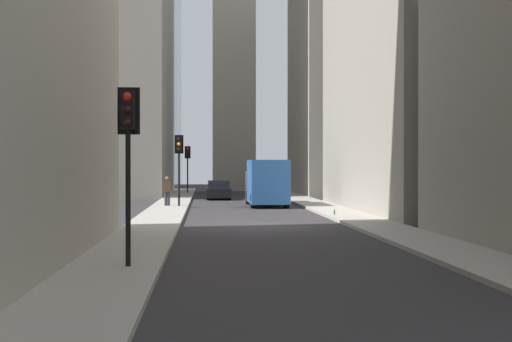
{
  "coord_description": "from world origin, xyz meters",
  "views": [
    {
      "loc": [
        -28.02,
        2.36,
        2.44
      ],
      "look_at": [
        8.97,
        -0.38,
        2.21
      ],
      "focal_mm": 47.77,
      "sensor_mm": 36.0,
      "label": 1
    }
  ],
  "objects_px": {
    "sedan_black": "(219,190)",
    "traffic_light_far_junction": "(188,158)",
    "traffic_light_midblock": "(179,154)",
    "pedestrian": "(167,190)",
    "traffic_light_foreground": "(128,134)",
    "delivery_truck": "(266,183)",
    "discarded_bottle": "(334,212)"
  },
  "relations": [
    {
      "from": "traffic_light_foreground",
      "to": "discarded_bottle",
      "type": "relative_size",
      "value": 15.38
    },
    {
      "from": "pedestrian",
      "to": "sedan_black",
      "type": "bearing_deg",
      "value": -17.1
    },
    {
      "from": "delivery_truck",
      "to": "traffic_light_foreground",
      "type": "relative_size",
      "value": 1.56
    },
    {
      "from": "traffic_light_far_junction",
      "to": "delivery_truck",
      "type": "bearing_deg",
      "value": -164.06
    },
    {
      "from": "sedan_black",
      "to": "pedestrian",
      "type": "distance_m",
      "value": 11.03
    },
    {
      "from": "sedan_black",
      "to": "traffic_light_far_junction",
      "type": "bearing_deg",
      "value": 14.63
    },
    {
      "from": "delivery_truck",
      "to": "traffic_light_far_junction",
      "type": "xyz_separation_m",
      "value": [
        18.81,
        5.38,
        1.73
      ]
    },
    {
      "from": "traffic_light_foreground",
      "to": "traffic_light_far_junction",
      "type": "relative_size",
      "value": 1.0
    },
    {
      "from": "sedan_black",
      "to": "traffic_light_midblock",
      "type": "height_order",
      "value": "traffic_light_midblock"
    },
    {
      "from": "sedan_black",
      "to": "traffic_light_foreground",
      "type": "distance_m",
      "value": 35.39
    },
    {
      "from": "delivery_truck",
      "to": "discarded_bottle",
      "type": "bearing_deg",
      "value": -166.37
    },
    {
      "from": "traffic_light_foreground",
      "to": "pedestrian",
      "type": "xyz_separation_m",
      "value": [
        24.65,
        0.49,
        -2.11
      ]
    },
    {
      "from": "sedan_black",
      "to": "pedestrian",
      "type": "relative_size",
      "value": 2.49
    },
    {
      "from": "traffic_light_midblock",
      "to": "traffic_light_far_junction",
      "type": "relative_size",
      "value": 1.01
    },
    {
      "from": "sedan_black",
      "to": "traffic_light_foreground",
      "type": "xyz_separation_m",
      "value": [
        -35.19,
        2.75,
        2.53
      ]
    },
    {
      "from": "traffic_light_far_junction",
      "to": "pedestrian",
      "type": "relative_size",
      "value": 2.4
    },
    {
      "from": "traffic_light_foreground",
      "to": "traffic_light_far_junction",
      "type": "xyz_separation_m",
      "value": [
        45.06,
        -0.18,
        -0.0
      ]
    },
    {
      "from": "sedan_black",
      "to": "traffic_light_far_junction",
      "type": "relative_size",
      "value": 1.04
    },
    {
      "from": "sedan_black",
      "to": "traffic_light_foreground",
      "type": "bearing_deg",
      "value": 175.52
    },
    {
      "from": "pedestrian",
      "to": "discarded_bottle",
      "type": "distance_m",
      "value": 11.87
    },
    {
      "from": "traffic_light_midblock",
      "to": "pedestrian",
      "type": "height_order",
      "value": "traffic_light_midblock"
    },
    {
      "from": "sedan_black",
      "to": "pedestrian",
      "type": "xyz_separation_m",
      "value": [
        -10.54,
        3.24,
        0.42
      ]
    },
    {
      "from": "traffic_light_foreground",
      "to": "traffic_light_far_junction",
      "type": "bearing_deg",
      "value": -0.23
    },
    {
      "from": "delivery_truck",
      "to": "pedestrian",
      "type": "bearing_deg",
      "value": 104.72
    },
    {
      "from": "sedan_black",
      "to": "discarded_bottle",
      "type": "height_order",
      "value": "sedan_black"
    },
    {
      "from": "delivery_truck",
      "to": "traffic_light_midblock",
      "type": "xyz_separation_m",
      "value": [
        -1.86,
        5.33,
        1.75
      ]
    },
    {
      "from": "traffic_light_midblock",
      "to": "traffic_light_far_junction",
      "type": "xyz_separation_m",
      "value": [
        20.68,
        0.04,
        -0.03
      ]
    },
    {
      "from": "pedestrian",
      "to": "discarded_bottle",
      "type": "xyz_separation_m",
      "value": [
        -8.31,
        -8.44,
        -0.83
      ]
    },
    {
      "from": "traffic_light_midblock",
      "to": "discarded_bottle",
      "type": "relative_size",
      "value": 15.49
    },
    {
      "from": "traffic_light_foreground",
      "to": "pedestrian",
      "type": "distance_m",
      "value": 24.75
    },
    {
      "from": "traffic_light_midblock",
      "to": "traffic_light_far_junction",
      "type": "distance_m",
      "value": 20.68
    },
    {
      "from": "delivery_truck",
      "to": "traffic_light_midblock",
      "type": "distance_m",
      "value": 5.92
    }
  ]
}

